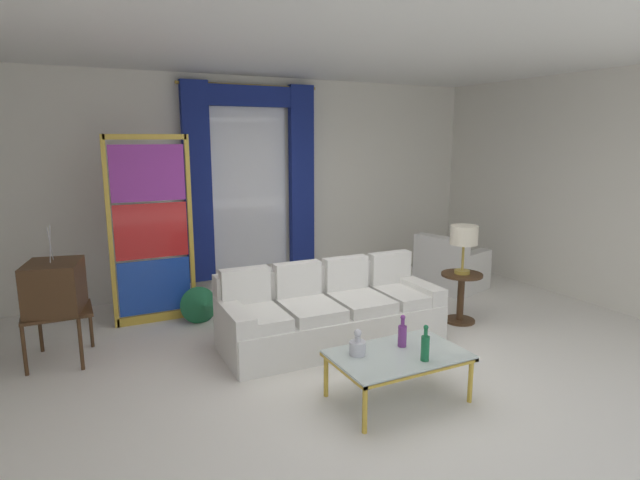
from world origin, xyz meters
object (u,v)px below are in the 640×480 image
(bottle_amber_squat, at_px, (402,334))
(armchair_white, at_px, (450,269))
(coffee_table, at_px, (398,357))
(bottle_crystal_tall, at_px, (425,346))
(round_side_table, at_px, (461,293))
(stained_glass_divider, at_px, (152,234))
(peacock_figurine, at_px, (201,306))
(table_lamp_brass, at_px, (464,237))
(bottle_blue_decanter, at_px, (358,346))
(vintage_tv, at_px, (54,289))
(couch_white_long, at_px, (329,313))

(bottle_amber_squat, bearing_deg, armchair_white, 42.40)
(coffee_table, relative_size, bottle_crystal_tall, 3.68)
(bottle_amber_squat, distance_m, round_side_table, 1.97)
(armchair_white, height_order, stained_glass_divider, stained_glass_divider)
(peacock_figurine, relative_size, table_lamp_brass, 1.05)
(bottle_blue_decanter, relative_size, round_side_table, 0.37)
(bottle_blue_decanter, distance_m, peacock_figurine, 2.49)
(stained_glass_divider, distance_m, table_lamp_brass, 3.62)
(bottle_amber_squat, relative_size, round_side_table, 0.47)
(peacock_figurine, xyz_separation_m, round_side_table, (2.78, -1.30, 0.14))
(bottle_amber_squat, height_order, table_lamp_brass, table_lamp_brass)
(coffee_table, distance_m, peacock_figurine, 2.71)
(bottle_blue_decanter, xyz_separation_m, bottle_crystal_tall, (0.42, -0.34, 0.05))
(bottle_crystal_tall, bearing_deg, round_side_table, 40.74)
(armchair_white, relative_size, peacock_figurine, 1.70)
(armchair_white, distance_m, round_side_table, 1.39)
(armchair_white, distance_m, stained_glass_divider, 4.14)
(vintage_tv, relative_size, peacock_figurine, 2.24)
(table_lamp_brass, bearing_deg, armchair_white, 54.55)
(coffee_table, distance_m, table_lamp_brass, 2.22)
(coffee_table, relative_size, armchair_white, 1.08)
(vintage_tv, height_order, table_lamp_brass, vintage_tv)
(vintage_tv, xyz_separation_m, table_lamp_brass, (4.26, -0.93, 0.30))
(vintage_tv, bearing_deg, table_lamp_brass, -12.26)
(vintage_tv, bearing_deg, couch_white_long, -15.76)
(bottle_blue_decanter, xyz_separation_m, table_lamp_brass, (2.06, 1.08, 0.54))
(bottle_blue_decanter, distance_m, vintage_tv, 2.98)
(peacock_figurine, distance_m, round_side_table, 3.07)
(bottle_blue_decanter, relative_size, armchair_white, 0.22)
(couch_white_long, xyz_separation_m, round_side_table, (1.66, -0.19, 0.05))
(coffee_table, height_order, table_lamp_brass, table_lamp_brass)
(stained_glass_divider, relative_size, peacock_figurine, 3.67)
(vintage_tv, xyz_separation_m, peacock_figurine, (1.49, 0.37, -0.51))
(armchair_white, bearing_deg, table_lamp_brass, -125.45)
(stained_glass_divider, xyz_separation_m, peacock_figurine, (0.45, -0.35, -0.84))
(bottle_crystal_tall, xyz_separation_m, peacock_figurine, (-1.14, 2.71, -0.31))
(bottle_crystal_tall, relative_size, round_side_table, 0.50)
(bottle_blue_decanter, relative_size, vintage_tv, 0.16)
(armchair_white, xyz_separation_m, table_lamp_brass, (-0.81, -1.13, 0.74))
(vintage_tv, relative_size, stained_glass_divider, 0.61)
(round_side_table, bearing_deg, bottle_blue_decanter, -152.48)
(peacock_figurine, bearing_deg, couch_white_long, -44.74)
(bottle_blue_decanter, relative_size, peacock_figurine, 0.37)
(coffee_table, distance_m, bottle_blue_decanter, 0.36)
(round_side_table, height_order, table_lamp_brass, table_lamp_brass)
(vintage_tv, relative_size, armchair_white, 1.32)
(bottle_blue_decanter, xyz_separation_m, peacock_figurine, (-0.71, 2.37, -0.26))
(couch_white_long, relative_size, round_side_table, 3.97)
(bottle_amber_squat, relative_size, vintage_tv, 0.21)
(stained_glass_divider, distance_m, round_side_table, 3.69)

